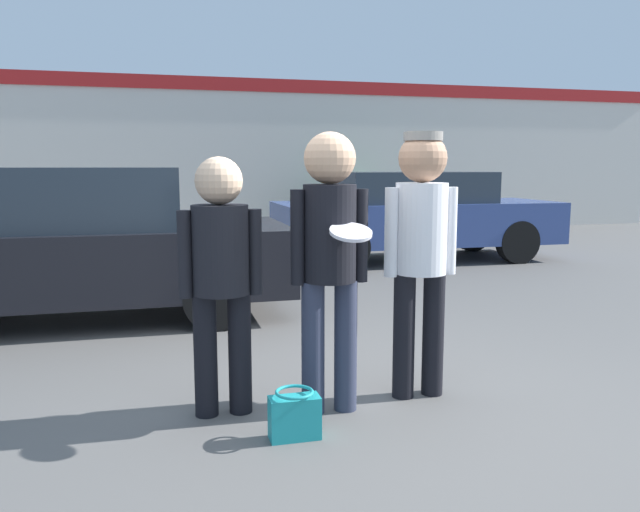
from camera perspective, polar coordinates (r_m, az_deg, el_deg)
name	(u,v)px	position (r m, az deg, el deg)	size (l,w,h in m)	color
ground_plane	(343,404)	(4.36, 2.12, -13.33)	(56.00, 56.00, 0.00)	#5B5956
storefront_building	(207,156)	(14.83, -10.25, 9.00)	(24.00, 0.22, 3.60)	silver
person_left	(221,264)	(3.98, -9.06, -0.73)	(0.53, 0.36, 1.66)	black
person_middle_with_frisbee	(330,246)	(3.96, 0.90, 0.90)	(0.51, 0.54, 1.81)	#2D3347
person_right	(421,238)	(4.29, 9.21, 1.66)	(0.52, 0.35, 1.83)	black
parked_car_near	(72,245)	(6.97, -21.74, 0.93)	(4.41, 1.83, 1.59)	black
parked_car_far	(415,215)	(10.76, 8.70, 3.73)	(4.77, 1.78, 1.50)	#334784
shrub	(341,208)	(14.59, 1.89, 4.45)	(1.27, 1.27, 1.27)	#387A3D
handbag	(295,415)	(3.80, -2.34, -14.36)	(0.30, 0.23, 0.30)	teal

